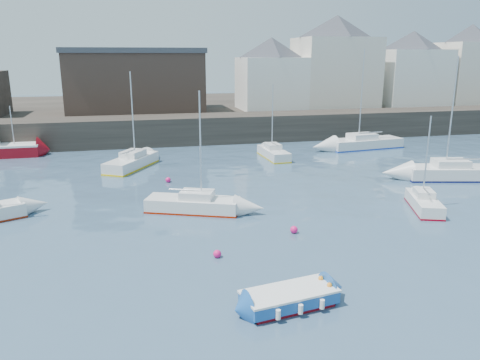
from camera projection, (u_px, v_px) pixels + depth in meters
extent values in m
plane|color=#2D4760|center=(303.00, 283.00, 20.15)|extent=(220.00, 220.00, 0.00)
cube|color=#28231E|center=(194.00, 129.00, 52.70)|extent=(90.00, 5.00, 3.00)
cube|color=#28231E|center=(177.00, 112.00, 69.66)|extent=(90.00, 32.00, 2.80)
cube|color=beige|center=(335.00, 73.00, 62.20)|extent=(10.00, 8.00, 9.00)
pyramid|color=#3A3D44|center=(337.00, 26.00, 60.69)|extent=(13.36, 13.36, 2.80)
cube|color=white|center=(410.00, 78.00, 64.35)|extent=(9.00, 7.00, 7.50)
pyramid|color=#3A3D44|center=(414.00, 40.00, 63.07)|extent=(11.88, 11.88, 2.45)
cube|color=beige|center=(467.00, 74.00, 66.20)|extent=(8.00, 7.00, 8.50)
pyramid|color=#3A3D44|center=(472.00, 33.00, 64.80)|extent=(11.14, 11.14, 2.45)
cube|color=white|center=(271.00, 84.00, 60.07)|extent=(8.00, 7.00, 6.50)
pyramid|color=#3A3D44|center=(272.00, 47.00, 58.92)|extent=(11.14, 11.14, 2.45)
cube|color=#3D2D26|center=(136.00, 83.00, 57.67)|extent=(16.00, 10.00, 7.00)
cube|color=#3A3D44|center=(134.00, 51.00, 56.69)|extent=(16.40, 10.40, 0.60)
cube|color=maroon|center=(289.00, 305.00, 18.23)|extent=(3.54, 1.93, 0.17)
cube|color=#1B54A4|center=(289.00, 298.00, 18.15)|extent=(3.86, 2.16, 0.46)
cube|color=white|center=(289.00, 291.00, 18.08)|extent=(3.94, 2.21, 0.08)
cube|color=white|center=(289.00, 296.00, 18.13)|extent=(3.06, 1.58, 0.42)
cube|color=tan|center=(289.00, 293.00, 18.11)|extent=(0.44, 1.12, 0.06)
cylinder|color=white|center=(258.00, 293.00, 18.59)|extent=(0.19, 0.19, 0.37)
cylinder|color=white|center=(278.00, 314.00, 17.02)|extent=(0.19, 0.19, 0.37)
cylinder|color=white|center=(279.00, 288.00, 18.94)|extent=(0.19, 0.19, 0.37)
cylinder|color=white|center=(301.00, 309.00, 17.37)|extent=(0.19, 0.19, 0.37)
cylinder|color=white|center=(299.00, 284.00, 19.30)|extent=(0.19, 0.19, 0.37)
cylinder|color=white|center=(322.00, 304.00, 17.73)|extent=(0.19, 0.19, 0.37)
cube|color=maroon|center=(0.00, 151.00, 45.38)|extent=(7.38, 2.84, 1.01)
cylinder|color=silver|center=(12.00, 125.00, 45.05)|extent=(0.09, 0.09, 3.68)
cube|color=silver|center=(193.00, 205.00, 29.35)|extent=(6.04, 3.90, 0.87)
cube|color=#9C1600|center=(193.00, 210.00, 29.45)|extent=(6.11, 3.94, 0.12)
cube|color=silver|center=(197.00, 195.00, 29.13)|extent=(2.40, 2.05, 0.48)
cylinder|color=silver|center=(200.00, 146.00, 28.30)|extent=(0.10, 0.10, 6.64)
cube|color=silver|center=(424.00, 203.00, 29.74)|extent=(2.85, 4.66, 0.80)
cube|color=maroon|center=(423.00, 209.00, 29.83)|extent=(2.88, 4.71, 0.11)
cube|color=silver|center=(424.00, 193.00, 29.80)|extent=(1.53, 1.83, 0.44)
cylinder|color=silver|center=(427.00, 156.00, 29.41)|extent=(0.09, 0.09, 5.11)
cube|color=silver|center=(454.00, 173.00, 37.04)|extent=(7.71, 3.98, 1.02)
cube|color=#0F1346|center=(454.00, 178.00, 37.15)|extent=(7.79, 4.02, 0.14)
cube|color=silver|center=(451.00, 163.00, 36.83)|extent=(2.91, 2.31, 0.57)
cylinder|color=silver|center=(452.00, 113.00, 35.82)|extent=(0.11, 0.11, 8.47)
cube|color=silver|center=(274.00, 153.00, 44.81)|extent=(1.87, 5.32, 0.86)
cube|color=gold|center=(273.00, 157.00, 44.90)|extent=(1.89, 5.38, 0.11)
cube|color=silver|center=(273.00, 146.00, 44.88)|extent=(1.33, 1.89, 0.48)
cylinder|color=silver|center=(272.00, 117.00, 44.41)|extent=(0.10, 0.10, 6.06)
cube|color=silver|center=(365.00, 143.00, 49.46)|extent=(8.22, 3.49, 1.02)
cube|color=#1C3FAA|center=(364.00, 148.00, 49.57)|extent=(8.30, 3.52, 0.14)
cube|color=silver|center=(362.00, 136.00, 49.12)|extent=(3.00, 2.23, 0.57)
cylinder|color=silver|center=(362.00, 95.00, 47.89)|extent=(0.11, 0.11, 9.17)
cube|color=silver|center=(132.00, 163.00, 40.77)|extent=(4.94, 6.48, 0.95)
cube|color=yellow|center=(132.00, 167.00, 40.88)|extent=(4.99, 6.54, 0.13)
cube|color=silver|center=(133.00, 154.00, 40.88)|extent=(2.43, 2.68, 0.53)
cylinder|color=silver|center=(133.00, 115.00, 40.30)|extent=(0.11, 0.11, 7.27)
sphere|color=#ED166C|center=(217.00, 257.00, 22.73)|extent=(0.40, 0.40, 0.40)
sphere|color=#ED166C|center=(294.00, 233.00, 25.86)|extent=(0.42, 0.42, 0.42)
sphere|color=#ED166C|center=(168.00, 182.00, 36.26)|extent=(0.41, 0.41, 0.41)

